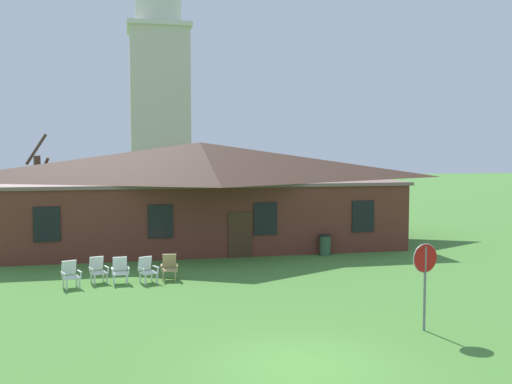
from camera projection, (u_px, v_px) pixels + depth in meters
The scene contains 11 objects.
ground_plane at pixel (301, 366), 13.62m from camera, with size 200.00×200.00×0.00m, color #477F33.
brick_building at pixel (200, 191), 31.80m from camera, with size 19.92×10.40×5.33m.
dome_tower at pixel (159, 94), 50.12m from camera, with size 5.18×5.18×20.93m.
stop_sign at pixel (425, 269), 16.19m from camera, with size 0.79×0.21×2.39m.
lawn_chair_by_porch at pixel (70, 274), 21.37m from camera, with size 0.77×0.82×0.96m.
lawn_chair_near_door at pixel (98, 269), 22.16m from camera, with size 0.77×0.82×0.96m.
lawn_chair_left_end at pixel (120, 270), 22.09m from camera, with size 0.67×0.69×0.96m.
lawn_chair_middle at pixel (147, 269), 22.18m from camera, with size 0.79×0.84×0.96m.
lawn_chair_right_end at pixel (169, 266), 22.69m from camera, with size 0.68×0.71×0.96m.
bare_tree_beside_building at pixel (37, 192), 32.67m from camera, with size 1.63×1.67×5.83m.
trash_bin at pixel (325, 245), 27.90m from camera, with size 0.56×0.56×0.98m.
Camera 1 is at (-3.84, -12.78, 4.93)m, focal length 41.95 mm.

